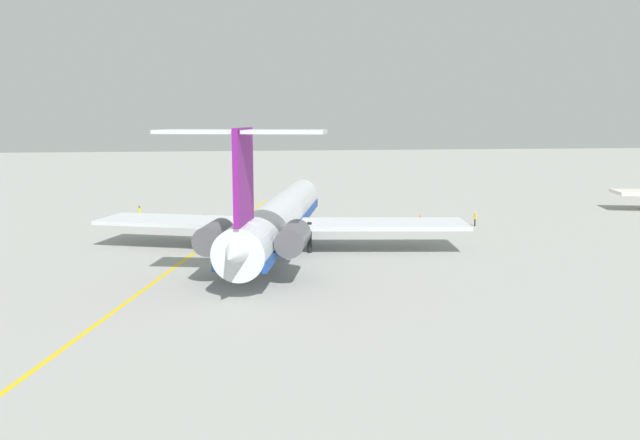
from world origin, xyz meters
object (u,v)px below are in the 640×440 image
main_jetliner (277,218)px  ground_crew_near_nose (140,211)px  ground_crew_near_tail (475,217)px  safety_cone_nose (420,216)px  safety_cone_wingtip (204,215)px

main_jetliner → ground_crew_near_nose: bearing=48.8°
ground_crew_near_tail → ground_crew_near_nose: bearing=167.3°
ground_crew_near_nose → ground_crew_near_tail: bearing=-12.7°
ground_crew_near_tail → safety_cone_nose: (-6.65, -4.66, -0.84)m
main_jetliner → safety_cone_nose: 26.94m
ground_crew_near_tail → safety_cone_nose: ground_crew_near_tail is taller
safety_cone_wingtip → ground_crew_near_nose: bearing=-83.0°
main_jetliner → ground_crew_near_tail: size_ratio=23.16×
ground_crew_near_nose → safety_cone_nose: ground_crew_near_nose is taller
main_jetliner → safety_cone_nose: bearing=-33.3°
main_jetliner → ground_crew_near_nose: main_jetliner is taller
safety_cone_nose → safety_cone_wingtip: size_ratio=1.00×
safety_cone_nose → safety_cone_wingtip: (-5.24, -27.21, 0.00)m
main_jetliner → ground_crew_near_nose: (-22.33, -15.43, -2.14)m
main_jetliner → safety_cone_nose: main_jetliner is taller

